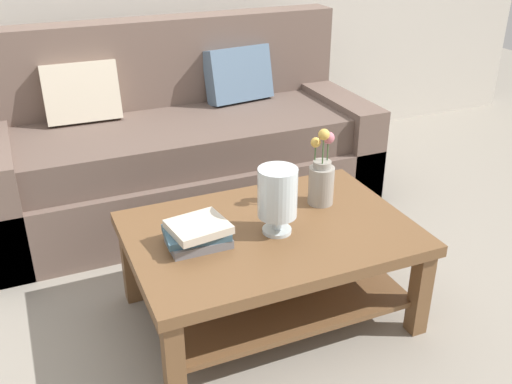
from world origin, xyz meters
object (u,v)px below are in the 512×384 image
Objects in this scene: couch at (179,148)px; flower_pitcher at (321,178)px; book_stack_main at (198,234)px; glass_hurricane_vase at (277,195)px; coffee_table at (270,252)px.

couch is 6.04× the size of flower_pitcher.
glass_hurricane_vase is (0.33, -0.03, 0.12)m from book_stack_main.
flower_pitcher is (0.30, 0.12, 0.24)m from coffee_table.
coffee_table is 4.47× the size of book_stack_main.
flower_pitcher reaches higher than glass_hurricane_vase.
flower_pitcher reaches higher than book_stack_main.
coffee_table is 3.23× the size of flower_pitcher.
couch is 1.14m from flower_pitcher.
book_stack_main is at bearing -102.67° from couch.
book_stack_main is at bearing -179.31° from coffee_table.
book_stack_main is at bearing -168.58° from flower_pitcher.
book_stack_main is 0.72× the size of flower_pitcher.
coffee_table is at bearing 108.65° from glass_hurricane_vase.
couch is at bearing 77.33° from book_stack_main.
coffee_table is at bearing -87.65° from couch.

